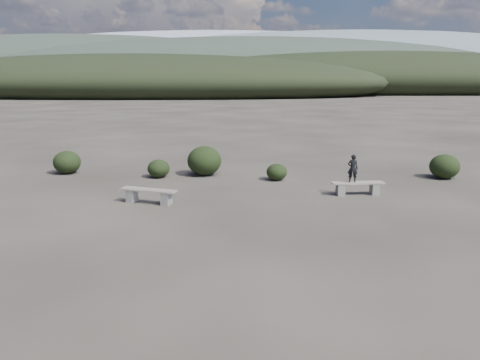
{
  "coord_description": "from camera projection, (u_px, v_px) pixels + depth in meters",
  "views": [
    {
      "loc": [
        -0.35,
        -10.92,
        4.35
      ],
      "look_at": [
        -0.51,
        3.5,
        1.1
      ],
      "focal_mm": 35.0,
      "sensor_mm": 36.0,
      "label": 1
    }
  ],
  "objects": [
    {
      "name": "shrub_a",
      "position": [
        159.0,
        169.0,
        20.21
      ],
      "size": [
        0.96,
        0.96,
        0.79
      ],
      "primitive_type": "ellipsoid",
      "color": "black",
      "rests_on": "ground"
    },
    {
      "name": "shrub_b",
      "position": [
        204.0,
        161.0,
        20.63
      ],
      "size": [
        1.51,
        1.51,
        1.29
      ],
      "primitive_type": "ellipsoid",
      "color": "black",
      "rests_on": "ground"
    },
    {
      "name": "seated_person",
      "position": [
        353.0,
        168.0,
        17.11
      ],
      "size": [
        0.42,
        0.31,
        1.04
      ],
      "primitive_type": "imported",
      "rotation": [
        0.0,
        0.0,
        2.96
      ],
      "color": "black",
      "rests_on": "bench_right"
    },
    {
      "name": "shrub_e",
      "position": [
        445.0,
        166.0,
        20.0
      ],
      "size": [
        1.25,
        1.25,
        1.04
      ],
      "primitive_type": "ellipsoid",
      "color": "black",
      "rests_on": "ground"
    },
    {
      "name": "bench_right",
      "position": [
        358.0,
        187.0,
        17.28
      ],
      "size": [
        1.97,
        0.57,
        0.49
      ],
      "rotation": [
        0.0,
        0.0,
        0.09
      ],
      "color": "slate",
      "rests_on": "ground"
    },
    {
      "name": "shrub_c",
      "position": [
        277.0,
        172.0,
        19.69
      ],
      "size": [
        0.88,
        0.88,
        0.7
      ],
      "primitive_type": "ellipsoid",
      "color": "black",
      "rests_on": "ground"
    },
    {
      "name": "mountain_ridges",
      "position": [
        236.0,
        66.0,
        340.05
      ],
      "size": [
        500.0,
        400.0,
        56.0
      ],
      "color": "black",
      "rests_on": "ground"
    },
    {
      "name": "bench_left",
      "position": [
        149.0,
        195.0,
        16.14
      ],
      "size": [
        2.05,
        1.0,
        0.5
      ],
      "rotation": [
        0.0,
        0.0,
        -0.3
      ],
      "color": "slate",
      "rests_on": "ground"
    },
    {
      "name": "ground",
      "position": [
        259.0,
        254.0,
        11.61
      ],
      "size": [
        1200.0,
        1200.0,
        0.0
      ],
      "primitive_type": "plane",
      "color": "#292420",
      "rests_on": "ground"
    },
    {
      "name": "shrub_f",
      "position": [
        67.0,
        162.0,
        21.01
      ],
      "size": [
        1.21,
        1.21,
        1.02
      ],
      "primitive_type": "ellipsoid",
      "color": "black",
      "rests_on": "ground"
    }
  ]
}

